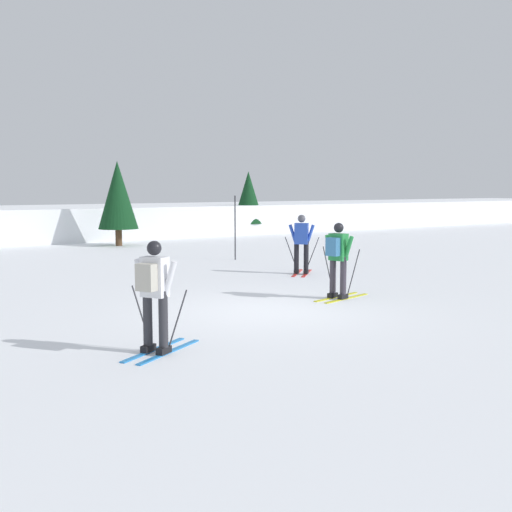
% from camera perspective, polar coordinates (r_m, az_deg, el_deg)
% --- Properties ---
extents(ground_plane, '(120.00, 120.00, 0.00)m').
position_cam_1_polar(ground_plane, '(12.83, 1.24, -4.98)').
color(ground_plane, white).
extents(far_snow_ridge, '(80.00, 7.44, 1.53)m').
position_cam_1_polar(far_snow_ridge, '(32.25, -20.17, 2.80)').
color(far_snow_ridge, white).
rests_on(far_snow_ridge, ground).
extents(skier_blue, '(1.40, 1.39, 1.71)m').
position_cam_1_polar(skier_blue, '(18.11, 4.12, 1.23)').
color(skier_blue, red).
rests_on(skier_blue, ground).
extents(skier_green, '(1.64, 0.98, 1.71)m').
position_cam_1_polar(skier_green, '(14.15, 7.39, -0.06)').
color(skier_green, gold).
rests_on(skier_green, ground).
extents(skier_white, '(1.56, 1.15, 1.71)m').
position_cam_1_polar(skier_white, '(9.52, -9.18, -3.17)').
color(skier_white, '#237AC6').
rests_on(skier_white, ground).
extents(trail_marker_pole, '(0.04, 0.04, 2.20)m').
position_cam_1_polar(trail_marker_pole, '(21.68, -1.90, 2.56)').
color(trail_marker_pole, black).
rests_on(trail_marker_pole, ground).
extents(conifer_far_left, '(1.67, 1.67, 3.32)m').
position_cam_1_polar(conifer_far_left, '(33.60, -0.69, 5.30)').
color(conifer_far_left, '#513823').
rests_on(conifer_far_left, ground).
extents(conifer_far_right, '(1.68, 1.68, 3.60)m').
position_cam_1_polar(conifer_far_right, '(27.42, -12.37, 5.39)').
color(conifer_far_right, '#513823').
rests_on(conifer_far_right, ground).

